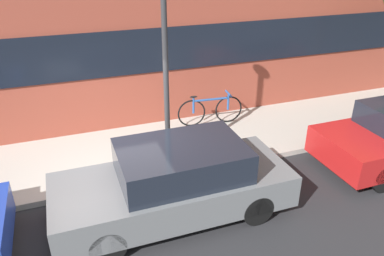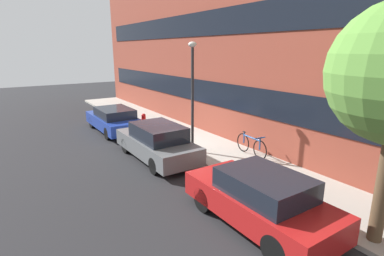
% 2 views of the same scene
% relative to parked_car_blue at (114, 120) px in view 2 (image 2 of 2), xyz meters
% --- Properties ---
extents(ground_plane, '(56.00, 56.00, 0.00)m').
position_rel_parked_car_blue_xyz_m(ground_plane, '(3.84, 1.05, -0.62)').
color(ground_plane, '#232326').
extents(sidewalk_strip, '(28.00, 2.61, 0.13)m').
position_rel_parked_car_blue_xyz_m(sidewalk_strip, '(3.84, 2.36, -0.56)').
color(sidewalk_strip, '#A8A399').
rests_on(sidewalk_strip, ground_plane).
extents(rowhouse_facade, '(28.00, 1.02, 9.56)m').
position_rel_parked_car_blue_xyz_m(rowhouse_facade, '(3.84, 4.10, 4.17)').
color(rowhouse_facade, brown).
rests_on(rowhouse_facade, ground_plane).
extents(parked_car_blue, '(4.22, 1.74, 1.23)m').
position_rel_parked_car_blue_xyz_m(parked_car_blue, '(0.00, 0.00, 0.00)').
color(parked_car_blue, '#1E3899').
rests_on(parked_car_blue, ground_plane).
extents(parked_car_grey, '(4.21, 1.67, 1.38)m').
position_rel_parked_car_blue_xyz_m(parked_car_grey, '(4.82, -0.00, 0.06)').
color(parked_car_grey, slate).
rests_on(parked_car_grey, ground_plane).
extents(parked_car_red, '(3.91, 1.69, 1.35)m').
position_rel_parked_car_blue_xyz_m(parked_car_red, '(10.19, 0.00, 0.06)').
color(parked_car_red, '#AD1919').
rests_on(parked_car_red, ground_plane).
extents(fire_hydrant, '(0.57, 0.32, 0.71)m').
position_rel_parked_car_blue_xyz_m(fire_hydrant, '(0.40, 1.45, -0.14)').
color(fire_hydrant, red).
rests_on(fire_hydrant, sidewalk_strip).
extents(bicycle, '(1.77, 0.44, 0.85)m').
position_rel_parked_car_blue_xyz_m(bicycle, '(6.77, 3.05, -0.07)').
color(bicycle, black).
rests_on(bicycle, sidewalk_strip).
extents(lamp_post, '(0.32, 0.32, 4.26)m').
position_rel_parked_car_blue_xyz_m(lamp_post, '(5.12, 1.43, 2.16)').
color(lamp_post, '#2D2D30').
rests_on(lamp_post, sidewalk_strip).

